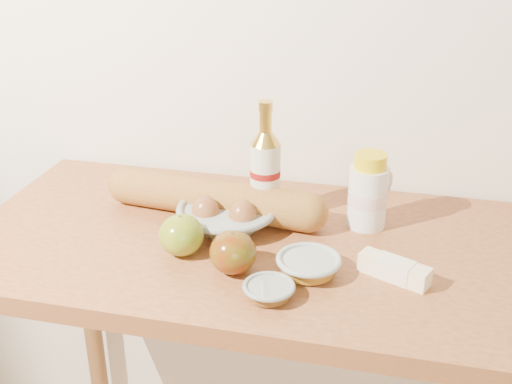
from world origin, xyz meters
TOP-DOWN VIEW (x-y plane):
  - back_wall at (0.00, 1.51)m, footprint 3.50×0.02m
  - table at (0.00, 1.18)m, footprint 1.20×0.60m
  - bourbon_bottle at (-0.01, 1.27)m, footprint 0.07×0.07m
  - cream_bottle at (0.20, 1.29)m, footprint 0.09×0.09m
  - egg_bowl at (-0.08, 1.22)m, footprint 0.21×0.21m
  - baguette at (-0.12, 1.26)m, footprint 0.51×0.13m
  - apple_yellowgreen at (-0.13, 1.09)m, footprint 0.11×0.11m
  - apple_redgreen_front at (-0.03, 1.07)m, footprint 0.09×0.09m
  - apple_redgreen_right at (-0.02, 1.05)m, footprint 0.09×0.09m
  - sugar_bowl at (0.06, 0.99)m, footprint 0.09×0.09m
  - syrup_bowl at (0.12, 1.08)m, footprint 0.14×0.14m
  - butter_stick at (0.27, 1.10)m, footprint 0.13×0.09m

SIDE VIEW (x-z plane):
  - table at x=0.00m, z-range 0.33..1.23m
  - sugar_bowl at x=0.06m, z-range 0.90..0.93m
  - butter_stick at x=0.27m, z-range 0.90..0.94m
  - syrup_bowl at x=0.12m, z-range 0.90..0.94m
  - egg_bowl at x=-0.08m, z-range 0.89..0.97m
  - apple_redgreen_front at x=-0.03m, z-range 0.90..0.97m
  - apple_redgreen_right at x=-0.02m, z-range 0.90..0.98m
  - apple_yellowgreen at x=-0.13m, z-range 0.90..0.98m
  - baguette at x=-0.12m, z-range 0.90..0.98m
  - cream_bottle at x=0.20m, z-range 0.89..1.05m
  - bourbon_bottle at x=-0.01m, z-range 0.88..1.14m
  - back_wall at x=0.00m, z-range 0.00..2.60m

